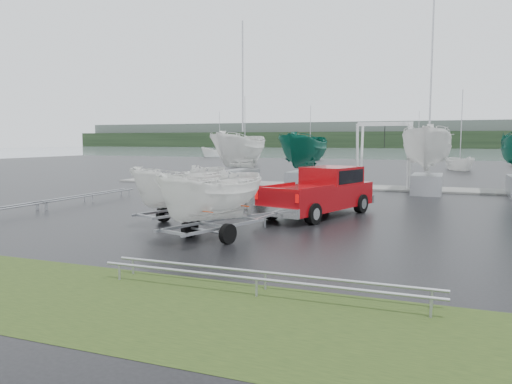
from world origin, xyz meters
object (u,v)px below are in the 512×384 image
trailer_parked (181,151)px  boat_hoist (384,146)px  trailer_hitched (212,155)px  pickup_truck (323,190)px

trailer_parked → boat_hoist: size_ratio=1.17×
trailer_parked → boat_hoist: (5.18, 15.83, 0.05)m
boat_hoist → trailer_hitched: bearing=-99.0°
trailer_parked → pickup_truck: bearing=61.2°
trailer_hitched → pickup_truck: bearing=90.0°
pickup_truck → boat_hoist: boat_hoist is taller
pickup_truck → trailer_hitched: (-1.92, -6.09, 1.58)m
trailer_parked → boat_hoist: 16.65m
trailer_hitched → boat_hoist: (2.85, 18.05, 0.08)m
pickup_truck → trailer_parked: bearing=-120.2°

